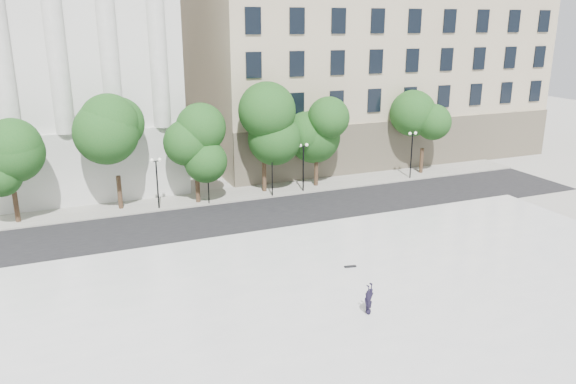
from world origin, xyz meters
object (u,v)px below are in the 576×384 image
(traffic_light_west, at_px, (207,160))
(skateboard, at_px, (350,266))
(person_lying, at_px, (368,310))
(traffic_light_east, at_px, (272,155))

(traffic_light_west, bearing_deg, skateboard, -75.15)
(person_lying, height_order, skateboard, person_lying)
(traffic_light_west, distance_m, person_lying, 21.53)
(traffic_light_east, height_order, person_lying, traffic_light_east)
(skateboard, bearing_deg, person_lying, -98.24)
(traffic_light_east, relative_size, person_lying, 2.60)
(skateboard, bearing_deg, traffic_light_west, 116.15)
(traffic_light_west, distance_m, traffic_light_east, 5.50)
(traffic_light_east, height_order, skateboard, traffic_light_east)
(traffic_light_west, distance_m, skateboard, 16.86)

